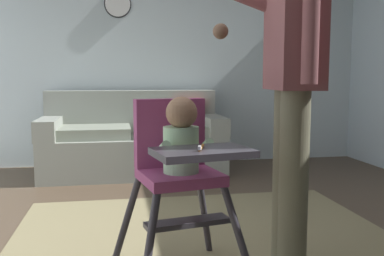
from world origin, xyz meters
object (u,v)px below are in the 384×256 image
at_px(couch, 134,141).
at_px(wall_clock, 118,4).
at_px(high_chair, 180,156).
at_px(adult_standing, 291,82).

bearing_deg(couch, wall_clock, -163.88).
height_order(couch, high_chair, high_chair).
xyz_separation_m(high_chair, wall_clock, (-0.26, 2.99, 1.19)).
height_order(couch, adult_standing, adult_standing).
bearing_deg(high_chair, adult_standing, 72.33).
bearing_deg(adult_standing, high_chair, -0.22).
distance_m(adult_standing, wall_clock, 3.27).
relative_size(couch, high_chair, 2.03).
bearing_deg(wall_clock, adult_standing, -75.47).
xyz_separation_m(couch, wall_clock, (-0.14, 0.48, 1.48)).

